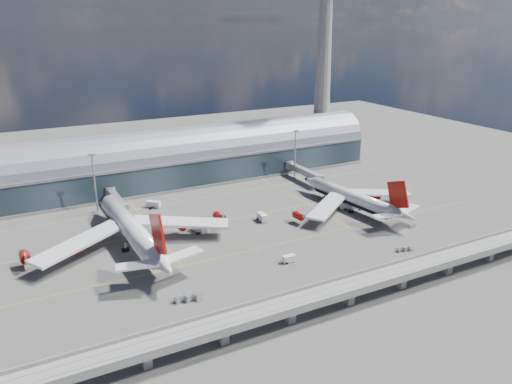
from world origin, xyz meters
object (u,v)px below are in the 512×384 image
service_truck_0 (199,228)px  service_truck_2 (348,206)px  service_truck_5 (154,204)px  service_truck_3 (364,195)px  service_truck_4 (262,217)px  control_tower (323,70)px  service_truck_1 (289,259)px  airliner_left (132,230)px  airliner_right (353,198)px  cargo_train_0 (189,298)px  floodlight_mast_left (95,181)px  floodlight_mast_right (295,153)px  cargo_train_2 (412,225)px  cargo_train_1 (405,249)px

service_truck_0 → service_truck_2: bearing=-21.5°
service_truck_5 → service_truck_3: bearing=-70.1°
service_truck_4 → control_tower: bearing=45.3°
service_truck_1 → service_truck_3: bearing=-55.2°
airliner_left → airliner_right: size_ratio=1.23×
service_truck_1 → cargo_train_0: (-39.01, -7.41, -0.30)m
service_truck_4 → service_truck_0: bearing=178.9°
floodlight_mast_left → service_truck_2: bearing=-26.0°
floodlight_mast_right → service_truck_3: bearing=-72.7°
cargo_train_2 → airliner_left: bearing=87.3°
service_truck_2 → service_truck_4: bearing=96.4°
floodlight_mast_left → cargo_train_1: (89.65, -91.15, -12.84)m
floodlight_mast_left → cargo_train_2: 132.47m
control_tower → airliner_left: control_tower is taller
service_truck_5 → cargo_train_2: size_ratio=1.34×
service_truck_2 → cargo_train_2: (9.91, -28.24, -0.61)m
floodlight_mast_left → service_truck_2: size_ratio=3.38×
floodlight_mast_right → service_truck_0: size_ratio=3.31×
control_tower → service_truck_1: control_tower is taller
floodlight_mast_right → service_truck_4: (-42.30, -42.64, -12.04)m
airliner_right → cargo_train_0: size_ratio=7.48×
airliner_right → cargo_train_0: airliner_right is taller
airliner_right → cargo_train_2: size_ratio=14.10×
control_tower → cargo_train_0: 177.68m
airliner_left → service_truck_2: size_ratio=10.37×
airliner_left → cargo_train_0: airliner_left is taller
control_tower → airliner_right: 97.42m
floodlight_mast_right → airliner_left: (-95.59, -43.02, -6.76)m
floodlight_mast_right → cargo_train_0: bearing=-136.3°
service_truck_0 → control_tower: bearing=17.8°
service_truck_5 → cargo_train_0: (-13.68, -80.21, -0.51)m
floodlight_mast_right → cargo_train_2: size_ratio=5.64×
control_tower → cargo_train_0: control_tower is taller
service_truck_1 → control_tower: bearing=-35.5°
service_truck_0 → cargo_train_0: service_truck_0 is taller
service_truck_5 → cargo_train_2: 109.70m
airliner_left → service_truck_0: airliner_left is taller
floodlight_mast_right → service_truck_0: (-69.35, -40.79, -12.05)m
airliner_left → cargo_train_0: bearing=-85.8°
airliner_right → service_truck_2: (-0.90, 1.88, -3.90)m
service_truck_1 → service_truck_2: 58.86m
cargo_train_0 → service_truck_4: bearing=-63.9°
service_truck_0 → cargo_train_2: service_truck_0 is taller
airliner_right → service_truck_0: size_ratio=8.26×
service_truck_1 → service_truck_2: service_truck_2 is taller
service_truck_4 → floodlight_mast_right: bearing=48.1°
service_truck_0 → cargo_train_1: service_truck_0 is taller
service_truck_2 → service_truck_3: size_ratio=1.08×
airliner_left → service_truck_0: bearing=2.9°
service_truck_4 → service_truck_3: bearing=5.5°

